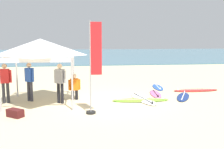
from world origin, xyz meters
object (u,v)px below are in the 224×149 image
object	(u,v)px
person_red	(5,80)
person_orange	(74,85)
surfboard_blue	(158,87)
banner_flag	(94,71)
surfboard_red	(196,90)
person_blue	(29,79)
canopy_tent	(40,47)
person_grey	(60,81)
surfboard_white	(143,99)
surfboard_lime	(141,100)
surfboard_pink	(155,94)
gear_bag_near_tent	(15,113)
surfboard_navy	(183,97)

from	to	relation	value
person_red	person_orange	world-z (taller)	person_red
surfboard_blue	banner_flag	distance (m)	6.11
surfboard_red	person_blue	bearing A→B (deg)	-172.02
surfboard_blue	person_red	xyz separation A→B (m)	(-7.51, -2.50, 0.95)
canopy_tent	banner_flag	world-z (taller)	banner_flag
surfboard_blue	person_grey	size ratio (longest dim) A/B	1.12
banner_flag	surfboard_white	bearing A→B (deg)	38.51
person_red	surfboard_lime	bearing A→B (deg)	-3.26
surfboard_pink	gear_bag_near_tent	bearing A→B (deg)	-154.28
surfboard_pink	surfboard_white	world-z (taller)	same
surfboard_lime	surfboard_pink	bearing A→B (deg)	48.21
banner_flag	gear_bag_near_tent	world-z (taller)	banner_flag
person_grey	person_orange	distance (m)	0.88
person_orange	banner_flag	xyz separation A→B (m)	(0.75, -2.24, 0.92)
person_red	person_orange	xyz separation A→B (m)	(2.91, 0.25, -0.33)
canopy_tent	gear_bag_near_tent	world-z (taller)	canopy_tent
person_grey	person_red	bearing A→B (deg)	172.38
surfboard_white	person_blue	world-z (taller)	person_blue
surfboard_lime	surfboard_navy	bearing A→B (deg)	10.41
surfboard_blue	person_red	distance (m)	7.97
banner_flag	surfboard_lime	bearing A→B (deg)	37.25
surfboard_navy	surfboard_white	world-z (taller)	same
canopy_tent	person_red	size ratio (longest dim) A/B	1.63
surfboard_red	surfboard_navy	bearing A→B (deg)	-132.86
surfboard_navy	gear_bag_near_tent	size ratio (longest dim) A/B	3.39
surfboard_lime	gear_bag_near_tent	size ratio (longest dim) A/B	4.25
surfboard_blue	banner_flag	bearing A→B (deg)	-130.59
surfboard_navy	person_red	xyz separation A→B (m)	(-7.99, -0.06, 0.95)
surfboard_navy	person_grey	xyz separation A→B (m)	(-5.66, -0.37, 0.95)
surfboard_blue	surfboard_navy	distance (m)	2.49
person_grey	surfboard_navy	bearing A→B (deg)	3.76
person_blue	surfboard_blue	bearing A→B (deg)	18.92
person_red	person_grey	distance (m)	2.35
person_red	gear_bag_near_tent	size ratio (longest dim) A/B	2.85
person_orange	person_grey	bearing A→B (deg)	-136.60
surfboard_blue	surfboard_red	size ratio (longest dim) A/B	0.79
surfboard_pink	surfboard_lime	world-z (taller)	same
surfboard_lime	person_orange	world-z (taller)	person_orange
person_grey	person_blue	world-z (taller)	same
surfboard_navy	surfboard_white	size ratio (longest dim) A/B	0.81
surfboard_white	person_grey	world-z (taller)	person_grey
person_red	person_orange	size ratio (longest dim) A/B	1.43
surfboard_red	person_orange	bearing A→B (deg)	-169.52
surfboard_red	surfboard_blue	bearing A→B (deg)	148.04
person_grey	banner_flag	bearing A→B (deg)	-51.49
person_red	person_blue	bearing A→B (deg)	14.89
surfboard_lime	person_blue	xyz separation A→B (m)	(-4.88, 0.59, 0.95)
person_orange	person_red	bearing A→B (deg)	-175.17
person_blue	banner_flag	world-z (taller)	banner_flag
surfboard_blue	gear_bag_near_tent	size ratio (longest dim) A/B	3.20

